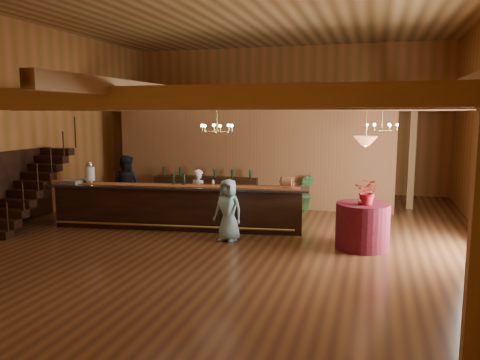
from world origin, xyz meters
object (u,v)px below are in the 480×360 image
(beverage_dispenser, at_px, (90,173))
(raffle_drum, at_px, (287,182))
(chandelier_right, at_px, (382,127))
(tasting_bar, at_px, (178,207))
(floor_plant, at_px, (305,192))
(chandelier_left, at_px, (217,128))
(round_table, at_px, (362,226))
(pendant_lamp, at_px, (366,141))
(guest, at_px, (228,210))
(staff_second, at_px, (126,187))
(backbar_shelf, at_px, (206,191))
(bartender, at_px, (199,196))

(beverage_dispenser, relative_size, raffle_drum, 1.76)
(raffle_drum, distance_m, chandelier_right, 2.99)
(tasting_bar, distance_m, floor_plant, 4.37)
(tasting_bar, bearing_deg, floor_plant, 41.35)
(chandelier_left, bearing_deg, round_table, -3.76)
(pendant_lamp, distance_m, guest, 3.49)
(tasting_bar, xyz_separation_m, round_table, (4.70, -0.57, -0.06))
(chandelier_right, xyz_separation_m, staff_second, (-6.98, -1.07, -1.73))
(beverage_dispenser, relative_size, backbar_shelf, 0.18)
(chandelier_left, height_order, pendant_lamp, same)
(raffle_drum, relative_size, floor_plant, 0.31)
(raffle_drum, height_order, chandelier_left, chandelier_left)
(beverage_dispenser, bearing_deg, raffle_drum, 6.35)
(backbar_shelf, bearing_deg, raffle_drum, -46.75)
(chandelier_left, xyz_separation_m, pendant_lamp, (3.48, -0.23, -0.24))
(tasting_bar, height_order, staff_second, staff_second)
(staff_second, bearing_deg, chandelier_right, -169.06)
(chandelier_right, distance_m, staff_second, 7.27)
(round_table, bearing_deg, pendant_lamp, 0.00)
(chandelier_right, bearing_deg, backbar_shelf, 167.32)
(staff_second, xyz_separation_m, guest, (3.56, -1.54, -0.17))
(chandelier_right, bearing_deg, staff_second, -171.28)
(round_table, height_order, pendant_lamp, pendant_lamp)
(backbar_shelf, distance_m, chandelier_left, 4.29)
(beverage_dispenser, xyz_separation_m, round_table, (7.11, -0.30, -0.91))
(pendant_lamp, height_order, bartender, pendant_lamp)
(raffle_drum, bearing_deg, round_table, -25.42)
(beverage_dispenser, height_order, chandelier_right, chandelier_right)
(round_table, bearing_deg, bartender, 162.25)
(round_table, xyz_separation_m, chandelier_left, (-3.48, 0.23, 2.14))
(backbar_shelf, height_order, chandelier_left, chandelier_left)
(tasting_bar, distance_m, backbar_shelf, 3.05)
(tasting_bar, xyz_separation_m, bartender, (0.26, 0.85, 0.16))
(beverage_dispenser, height_order, round_table, beverage_dispenser)
(backbar_shelf, xyz_separation_m, round_table, (5.02, -3.59, 0.03))
(backbar_shelf, height_order, floor_plant, floor_plant)
(chandelier_left, height_order, guest, chandelier_left)
(raffle_drum, distance_m, guest, 1.73)
(pendant_lamp, height_order, staff_second, pendant_lamp)
(raffle_drum, bearing_deg, tasting_bar, -173.54)
(raffle_drum, xyz_separation_m, guest, (-1.19, -1.11, -0.57))
(backbar_shelf, relative_size, round_table, 2.87)
(raffle_drum, bearing_deg, chandelier_right, 33.95)
(bartender, bearing_deg, staff_second, 22.54)
(round_table, xyz_separation_m, chandelier_right, (0.35, 2.38, 2.13))
(chandelier_left, distance_m, pendant_lamp, 3.50)
(raffle_drum, height_order, backbar_shelf, raffle_drum)
(staff_second, bearing_deg, guest, 158.87)
(chandelier_right, distance_m, floor_plant, 3.36)
(beverage_dispenser, distance_m, chandelier_right, 7.85)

